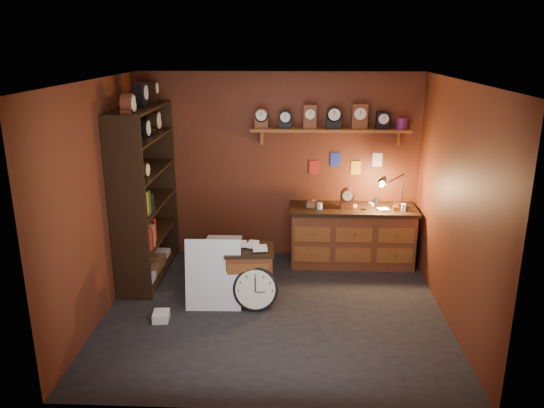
{
  "coord_description": "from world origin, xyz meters",
  "views": [
    {
      "loc": [
        0.22,
        -5.7,
        3.1
      ],
      "look_at": [
        -0.05,
        0.35,
        1.23
      ],
      "focal_mm": 35.0,
      "sensor_mm": 36.0,
      "label": 1
    }
  ],
  "objects_px": {
    "workbench": "(352,232)",
    "low_cabinet": "(250,272)",
    "big_round_clock": "(256,289)",
    "shelving_unit": "(142,187)"
  },
  "relations": [
    {
      "from": "low_cabinet",
      "to": "big_round_clock",
      "type": "distance_m",
      "value": 0.29
    },
    {
      "from": "workbench",
      "to": "big_round_clock",
      "type": "height_order",
      "value": "workbench"
    },
    {
      "from": "low_cabinet",
      "to": "big_round_clock",
      "type": "height_order",
      "value": "low_cabinet"
    },
    {
      "from": "workbench",
      "to": "big_round_clock",
      "type": "distance_m",
      "value": 1.94
    },
    {
      "from": "workbench",
      "to": "low_cabinet",
      "type": "distance_m",
      "value": 1.82
    },
    {
      "from": "shelving_unit",
      "to": "workbench",
      "type": "xyz_separation_m",
      "value": [
        2.84,
        0.49,
        -0.78
      ]
    },
    {
      "from": "shelving_unit",
      "to": "workbench",
      "type": "height_order",
      "value": "shelving_unit"
    },
    {
      "from": "workbench",
      "to": "low_cabinet",
      "type": "height_order",
      "value": "workbench"
    },
    {
      "from": "shelving_unit",
      "to": "workbench",
      "type": "bearing_deg",
      "value": 9.87
    },
    {
      "from": "workbench",
      "to": "big_round_clock",
      "type": "relative_size",
      "value": 3.29
    }
  ]
}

